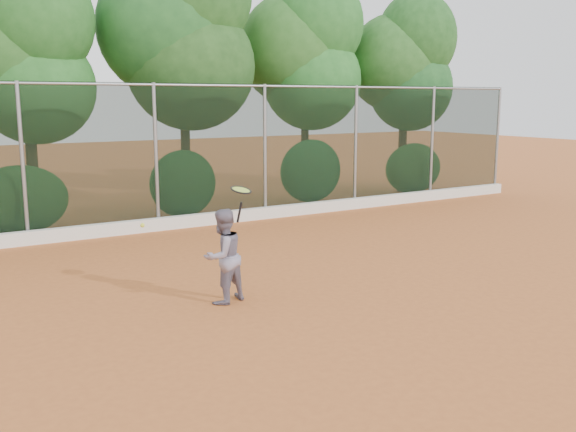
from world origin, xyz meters
TOP-DOWN VIEW (x-y plane):
  - ground at (0.00, 0.00)m, footprint 80.00×80.00m
  - concrete_curb at (0.00, 6.82)m, footprint 24.00×0.20m
  - tennis_player at (-1.19, 0.98)m, footprint 0.85×0.75m
  - chainlink_fence at (-0.00, 7.00)m, footprint 24.09×0.09m
  - foliage_backdrop at (-0.55, 8.98)m, footprint 23.70×3.63m
  - tennis_racket at (-0.96, 0.81)m, footprint 0.42×0.42m
  - tennis_ball_in_flight at (-2.58, 0.57)m, footprint 0.06×0.06m

SIDE VIEW (x-z plane):
  - ground at x=0.00m, z-range 0.00..0.00m
  - concrete_curb at x=0.00m, z-range 0.00..0.30m
  - tennis_player at x=-1.19m, z-range 0.00..1.47m
  - tennis_ball_in_flight at x=-2.58m, z-range 1.41..1.47m
  - tennis_racket at x=-0.96m, z-range 1.45..2.02m
  - chainlink_fence at x=0.00m, z-range 0.11..3.61m
  - foliage_backdrop at x=-0.55m, z-range 0.63..8.18m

